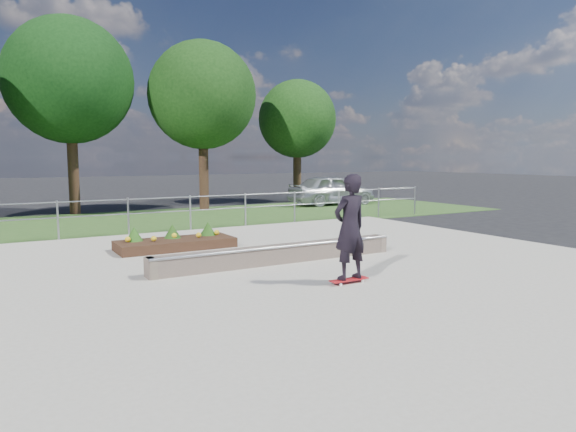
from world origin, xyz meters
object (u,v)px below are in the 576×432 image
at_px(grind_ledge, 279,254).
at_px(skateboarder, 350,227).
at_px(planter_bed, 175,241).
at_px(parked_car, 332,190).

distance_m(grind_ledge, skateboarder, 2.48).
xyz_separation_m(planter_bed, parked_car, (11.05, 8.54, 0.53)).
height_order(grind_ledge, skateboarder, skateboarder).
distance_m(grind_ledge, planter_bed, 3.33).
bearing_deg(planter_bed, skateboarder, -72.65).
distance_m(skateboarder, parked_car, 16.75).
relative_size(skateboarder, parked_car, 0.46).
xyz_separation_m(grind_ledge, skateboarder, (0.22, -2.32, 0.87)).
bearing_deg(grind_ledge, parked_car, 50.23).
height_order(skateboarder, parked_car, skateboarder).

